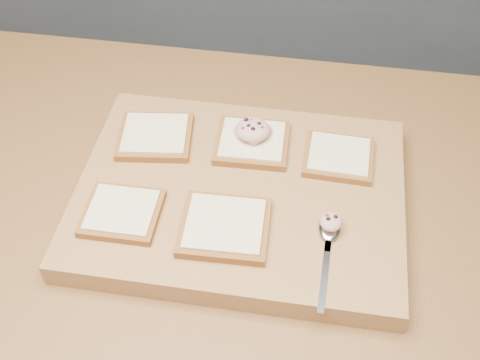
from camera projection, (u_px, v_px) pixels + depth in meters
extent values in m
cube|color=slate|center=(318.00, 356.00, 1.30)|extent=(1.90, 0.75, 0.84)
cube|color=brown|center=(344.00, 229.00, 0.97)|extent=(2.00, 0.80, 0.06)
cube|color=#A97348|center=(240.00, 196.00, 0.95)|extent=(0.51, 0.38, 0.04)
cube|color=brown|center=(155.00, 137.00, 1.00)|extent=(0.13, 0.12, 0.01)
cube|color=beige|center=(155.00, 133.00, 0.99)|extent=(0.11, 0.11, 0.00)
cube|color=brown|center=(252.00, 143.00, 0.99)|extent=(0.12, 0.11, 0.01)
cube|color=beige|center=(252.00, 139.00, 0.98)|extent=(0.11, 0.10, 0.00)
cube|color=brown|center=(339.00, 157.00, 0.97)|extent=(0.11, 0.10, 0.01)
cube|color=beige|center=(339.00, 154.00, 0.96)|extent=(0.10, 0.09, 0.00)
cube|color=brown|center=(122.00, 213.00, 0.89)|extent=(0.11, 0.10, 0.01)
cube|color=beige|center=(122.00, 210.00, 0.89)|extent=(0.10, 0.09, 0.00)
cube|color=brown|center=(225.00, 227.00, 0.87)|extent=(0.13, 0.12, 0.01)
cube|color=beige|center=(225.00, 223.00, 0.87)|extent=(0.11, 0.10, 0.00)
ellipsoid|color=#D6A089|center=(253.00, 130.00, 0.98)|extent=(0.06, 0.06, 0.03)
sphere|color=black|center=(259.00, 124.00, 0.97)|extent=(0.01, 0.01, 0.01)
sphere|color=black|center=(246.00, 121.00, 0.98)|extent=(0.01, 0.01, 0.01)
sphere|color=black|center=(253.00, 129.00, 0.96)|extent=(0.01, 0.01, 0.01)
sphere|color=black|center=(249.00, 127.00, 0.97)|extent=(0.01, 0.01, 0.01)
sphere|color=#A5140C|center=(262.00, 128.00, 0.97)|extent=(0.01, 0.01, 0.01)
sphere|color=#A5140C|center=(251.00, 121.00, 0.98)|extent=(0.01, 0.01, 0.01)
sphere|color=#A5140C|center=(243.00, 128.00, 0.97)|extent=(0.01, 0.01, 0.01)
ellipsoid|color=silver|center=(330.00, 228.00, 0.87)|extent=(0.03, 0.05, 0.01)
cube|color=silver|center=(328.00, 243.00, 0.86)|extent=(0.01, 0.03, 0.00)
cube|color=silver|center=(325.00, 274.00, 0.82)|extent=(0.01, 0.12, 0.00)
ellipsoid|color=#D6A089|center=(331.00, 222.00, 0.86)|extent=(0.03, 0.04, 0.02)
sphere|color=black|center=(335.00, 217.00, 0.86)|extent=(0.01, 0.01, 0.01)
sphere|color=black|center=(328.00, 219.00, 0.86)|extent=(0.01, 0.01, 0.01)
sphere|color=#A5140C|center=(327.00, 216.00, 0.86)|extent=(0.01, 0.01, 0.01)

